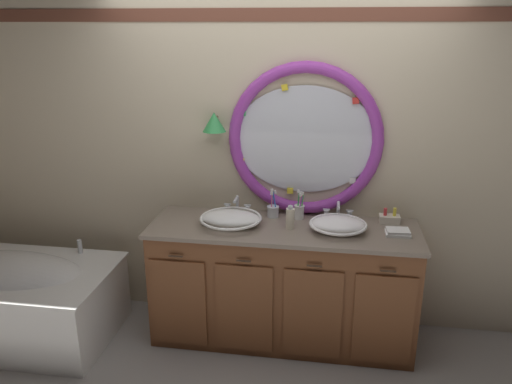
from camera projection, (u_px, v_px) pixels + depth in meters
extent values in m
plane|color=gray|center=(265.00, 353.00, 3.63)|extent=(14.00, 14.00, 0.00)
cube|color=beige|center=(277.00, 159.00, 3.77)|extent=(6.40, 0.08, 2.60)
cube|color=brown|center=(278.00, 15.00, 3.41)|extent=(6.27, 0.01, 0.09)
ellipsoid|color=silver|center=(305.00, 140.00, 3.64)|extent=(1.04, 0.02, 0.79)
torus|color=purple|center=(305.00, 140.00, 3.64)|extent=(1.12, 0.09, 1.12)
cube|color=teal|center=(378.00, 143.00, 3.55)|extent=(0.04, 0.01, 0.04)
cube|color=red|center=(356.00, 101.00, 3.49)|extent=(0.05, 0.01, 0.05)
cube|color=yellow|center=(285.00, 87.00, 3.53)|extent=(0.05, 0.01, 0.05)
cube|color=green|center=(243.00, 113.00, 3.64)|extent=(0.05, 0.01, 0.05)
cube|color=yellow|center=(241.00, 161.00, 3.75)|extent=(0.05, 0.01, 0.05)
cube|color=yellow|center=(290.00, 191.00, 3.77)|extent=(0.04, 0.01, 0.04)
cube|color=silver|center=(353.00, 181.00, 3.67)|extent=(0.05, 0.01, 0.05)
cylinder|color=#4C3823|center=(216.00, 118.00, 3.66)|extent=(0.02, 0.09, 0.02)
cone|color=green|center=(214.00, 122.00, 3.62)|extent=(0.17, 0.17, 0.14)
cube|color=brown|center=(283.00, 284.00, 3.72)|extent=(1.88, 0.59, 0.86)
cube|color=gray|center=(284.00, 229.00, 3.58)|extent=(1.92, 0.63, 0.03)
cube|color=gray|center=(287.00, 223.00, 3.87)|extent=(1.88, 0.02, 0.11)
cube|color=brown|center=(179.00, 303.00, 3.55)|extent=(0.39, 0.02, 0.66)
cylinder|color=#422D1E|center=(176.00, 256.00, 3.42)|extent=(0.10, 0.01, 0.01)
cube|color=brown|center=(244.00, 309.00, 3.48)|extent=(0.39, 0.02, 0.66)
cylinder|color=#422D1E|center=(244.00, 261.00, 3.35)|extent=(0.10, 0.01, 0.01)
cube|color=brown|center=(312.00, 314.00, 3.41)|extent=(0.39, 0.02, 0.66)
cylinder|color=#422D1E|center=(314.00, 266.00, 3.28)|extent=(0.10, 0.01, 0.01)
cube|color=brown|center=(383.00, 320.00, 3.34)|extent=(0.39, 0.02, 0.66)
cylinder|color=#422D1E|center=(388.00, 271.00, 3.21)|extent=(0.10, 0.01, 0.01)
cube|color=white|center=(7.00, 302.00, 3.80)|extent=(1.59, 0.84, 0.54)
ellipsoid|color=white|center=(3.00, 276.00, 3.73)|extent=(1.30, 0.66, 0.28)
cube|color=white|center=(2.00, 271.00, 3.71)|extent=(1.62, 0.87, 0.02)
cylinder|color=silver|center=(80.00, 246.00, 3.97)|extent=(0.04, 0.04, 0.11)
cylinder|color=silver|center=(3.00, 276.00, 3.73)|extent=(0.04, 0.04, 0.01)
ellipsoid|color=white|center=(231.00, 218.00, 3.58)|extent=(0.43, 0.28, 0.10)
torus|color=white|center=(231.00, 218.00, 3.58)|extent=(0.45, 0.45, 0.02)
cylinder|color=silver|center=(231.00, 218.00, 3.58)|extent=(0.03, 0.03, 0.01)
ellipsoid|color=white|center=(338.00, 224.00, 3.47)|extent=(0.38, 0.27, 0.10)
torus|color=white|center=(338.00, 224.00, 3.47)|extent=(0.40, 0.40, 0.02)
cylinder|color=silver|center=(338.00, 224.00, 3.47)|extent=(0.03, 0.03, 0.01)
cylinder|color=silver|center=(237.00, 211.00, 3.83)|extent=(0.05, 0.05, 0.02)
cylinder|color=silver|center=(237.00, 204.00, 3.81)|extent=(0.02, 0.02, 0.11)
sphere|color=silver|center=(237.00, 197.00, 3.80)|extent=(0.03, 0.03, 0.03)
cylinder|color=silver|center=(236.00, 200.00, 3.74)|extent=(0.02, 0.12, 0.02)
cylinder|color=silver|center=(227.00, 208.00, 3.84)|extent=(0.04, 0.04, 0.06)
cylinder|color=silver|center=(247.00, 210.00, 3.82)|extent=(0.04, 0.04, 0.06)
cube|color=silver|center=(227.00, 204.00, 3.83)|extent=(0.05, 0.01, 0.01)
cube|color=silver|center=(247.00, 205.00, 3.80)|extent=(0.05, 0.01, 0.01)
cylinder|color=silver|center=(338.00, 217.00, 3.72)|extent=(0.05, 0.05, 0.02)
cylinder|color=silver|center=(338.00, 209.00, 3.70)|extent=(0.02, 0.02, 0.10)
sphere|color=silver|center=(339.00, 203.00, 3.69)|extent=(0.03, 0.03, 0.03)
cylinder|color=silver|center=(339.00, 206.00, 3.63)|extent=(0.02, 0.13, 0.02)
cylinder|color=silver|center=(326.00, 214.00, 3.73)|extent=(0.04, 0.04, 0.06)
cylinder|color=silver|center=(350.00, 215.00, 3.70)|extent=(0.04, 0.04, 0.06)
cube|color=silver|center=(326.00, 210.00, 3.72)|extent=(0.05, 0.01, 0.01)
cube|color=silver|center=(350.00, 211.00, 3.69)|extent=(0.05, 0.01, 0.01)
cylinder|color=silver|center=(273.00, 212.00, 3.74)|extent=(0.08, 0.08, 0.08)
torus|color=silver|center=(273.00, 207.00, 3.73)|extent=(0.09, 0.09, 0.01)
cylinder|color=blue|center=(275.00, 204.00, 3.72)|extent=(0.04, 0.02, 0.18)
cube|color=white|center=(275.00, 192.00, 3.69)|extent=(0.02, 0.02, 0.02)
cylinder|color=blue|center=(272.00, 203.00, 3.74)|extent=(0.03, 0.02, 0.18)
cube|color=white|center=(272.00, 190.00, 3.71)|extent=(0.02, 0.02, 0.02)
cylinder|color=pink|center=(272.00, 205.00, 3.72)|extent=(0.02, 0.01, 0.16)
cube|color=white|center=(272.00, 193.00, 3.69)|extent=(0.02, 0.02, 0.02)
cylinder|color=white|center=(299.00, 212.00, 3.70)|extent=(0.07, 0.07, 0.10)
torus|color=white|center=(299.00, 206.00, 3.69)|extent=(0.08, 0.08, 0.01)
cylinder|color=green|center=(302.00, 206.00, 3.68)|extent=(0.03, 0.02, 0.18)
cube|color=white|center=(302.00, 193.00, 3.65)|extent=(0.02, 0.02, 0.02)
cylinder|color=orange|center=(300.00, 205.00, 3.71)|extent=(0.04, 0.04, 0.17)
cube|color=white|center=(301.00, 193.00, 3.68)|extent=(0.02, 0.03, 0.03)
cylinder|color=green|center=(298.00, 205.00, 3.69)|extent=(0.02, 0.01, 0.19)
cube|color=white|center=(298.00, 191.00, 3.66)|extent=(0.02, 0.02, 0.02)
cylinder|color=purple|center=(300.00, 207.00, 3.67)|extent=(0.04, 0.03, 0.17)
cube|color=white|center=(300.00, 195.00, 3.64)|extent=(0.03, 0.02, 0.03)
cylinder|color=#EFE5C6|center=(290.00, 219.00, 3.52)|extent=(0.06, 0.06, 0.15)
cylinder|color=silver|center=(290.00, 207.00, 3.49)|extent=(0.04, 0.04, 0.02)
cylinder|color=silver|center=(290.00, 206.00, 3.47)|extent=(0.01, 0.04, 0.01)
cube|color=white|center=(398.00, 233.00, 3.43)|extent=(0.17, 0.13, 0.02)
cube|color=white|center=(398.00, 231.00, 3.43)|extent=(0.16, 0.12, 0.02)
cube|color=beige|center=(389.00, 219.00, 3.64)|extent=(0.15, 0.09, 0.05)
cylinder|color=#E0383D|center=(385.00, 212.00, 3.63)|extent=(0.02, 0.02, 0.05)
cylinder|color=yellow|center=(395.00, 212.00, 3.61)|extent=(0.02, 0.02, 0.06)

